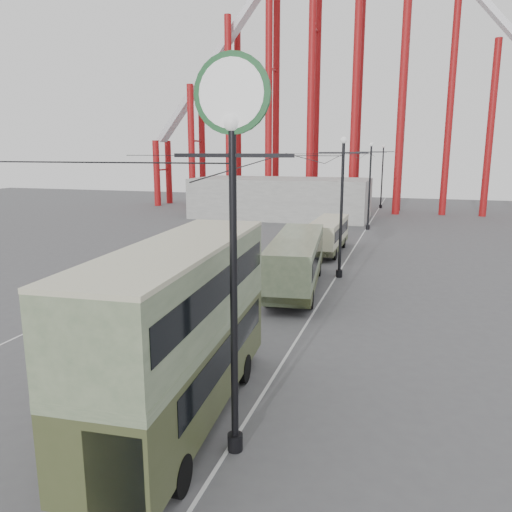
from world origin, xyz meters
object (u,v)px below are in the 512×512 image
(double_decker_bus, at_px, (182,324))
(pedestrian, at_px, (214,321))
(lamp_post_near, at_px, (233,173))
(single_decker_green, at_px, (296,260))
(single_decker_cream, at_px, (328,234))

(double_decker_bus, bearing_deg, pedestrian, 99.91)
(lamp_post_near, relative_size, single_decker_green, 0.92)
(lamp_post_near, height_order, pedestrian, lamp_post_near)
(lamp_post_near, distance_m, pedestrian, 11.13)
(single_decker_cream, height_order, pedestrian, single_decker_cream)
(lamp_post_near, relative_size, single_decker_cream, 1.21)
(double_decker_bus, distance_m, single_decker_cream, 28.13)
(single_decker_green, height_order, pedestrian, single_decker_green)
(pedestrian, bearing_deg, double_decker_bus, 100.29)
(single_decker_green, bearing_deg, double_decker_bus, -96.84)
(single_decker_green, xyz_separation_m, pedestrian, (-1.65, -9.50, -0.97))
(lamp_post_near, height_order, single_decker_cream, lamp_post_near)
(double_decker_bus, relative_size, pedestrian, 6.18)
(single_decker_green, relative_size, pedestrian, 6.75)
(pedestrian, bearing_deg, lamp_post_near, 112.16)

